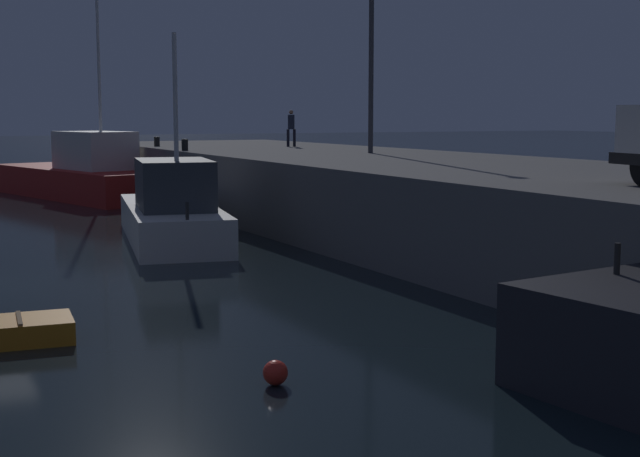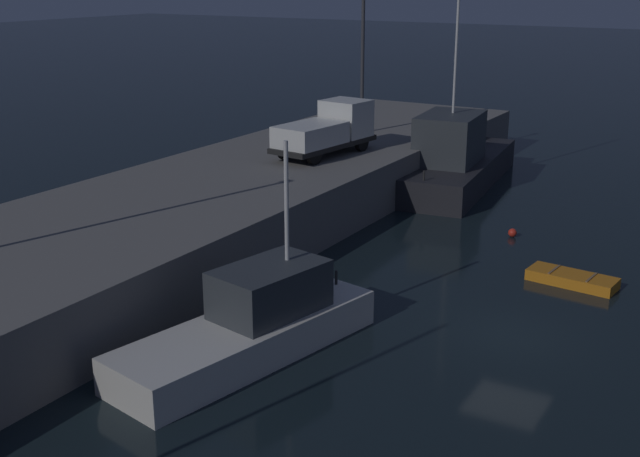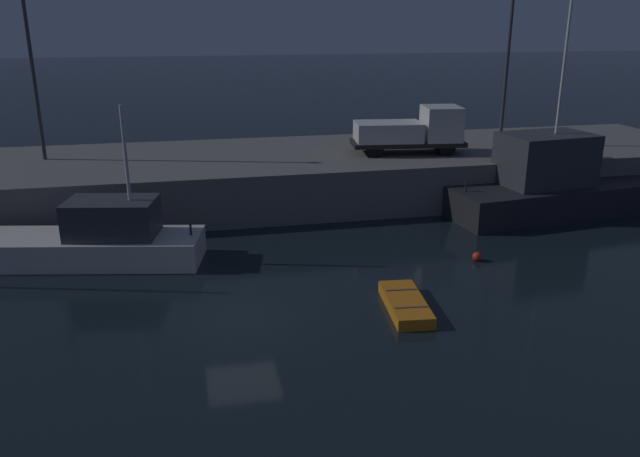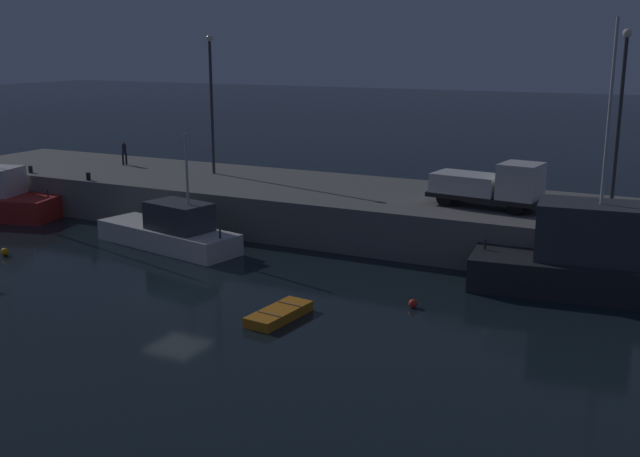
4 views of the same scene
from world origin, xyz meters
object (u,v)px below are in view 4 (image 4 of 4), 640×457
at_px(lamp_post_east, 620,110).
at_px(utility_truck, 492,185).
at_px(bollard_west, 30,169).
at_px(bollard_central, 88,176).
at_px(dinghy_orange_near, 279,314).
at_px(mooring_buoy_mid, 5,252).
at_px(fishing_trawler_red, 606,264).
at_px(dockworker, 124,151).
at_px(fishing_boat_blue, 171,231).
at_px(mooring_buoy_near, 413,303).
at_px(lamp_post_west, 211,95).

bearing_deg(lamp_post_east, utility_truck, -168.65).
distance_m(lamp_post_east, utility_truck, 7.31).
relative_size(bollard_west, bollard_central, 0.93).
xyz_separation_m(dinghy_orange_near, mooring_buoy_mid, (-18.01, 1.69, 0.00)).
xyz_separation_m(fishing_trawler_red, dockworker, (-34.10, 7.08, 2.15)).
bearing_deg(bollard_central, fishing_boat_blue, -20.75).
bearing_deg(dinghy_orange_near, dockworker, 143.46).
bearing_deg(mooring_buoy_near, fishing_boat_blue, 168.07).
height_order(utility_truck, bollard_west, utility_truck).
bearing_deg(lamp_post_west, mooring_buoy_mid, -103.54).
xyz_separation_m(utility_truck, bollard_west, (-31.07, -2.82, -1.01)).
xyz_separation_m(fishing_boat_blue, dinghy_orange_near, (10.97, -7.05, -0.77)).
relative_size(fishing_boat_blue, lamp_post_east, 1.02).
xyz_separation_m(lamp_post_west, dockworker, (-7.98, 0.22, -4.28)).
height_order(lamp_post_west, lamp_post_east, lamp_post_east).
bearing_deg(fishing_trawler_red, lamp_post_west, 165.29).
height_order(lamp_post_east, dockworker, lamp_post_east).
distance_m(dinghy_orange_near, dockworker, 28.14).
xyz_separation_m(bollard_west, bollard_central, (5.66, -0.45, 0.02)).
bearing_deg(bollard_central, utility_truck, 7.32).
xyz_separation_m(lamp_post_west, utility_truck, (19.67, -2.60, -4.04)).
distance_m(fishing_boat_blue, lamp_post_east, 24.50).
distance_m(utility_truck, bollard_central, 25.63).
relative_size(fishing_trawler_red, bollard_central, 26.21).
relative_size(dinghy_orange_near, bollard_central, 6.82).
bearing_deg(utility_truck, bollard_central, -172.68).
relative_size(fishing_trawler_red, lamp_post_west, 1.42).
bearing_deg(mooring_buoy_mid, dinghy_orange_near, -5.37).
xyz_separation_m(dinghy_orange_near, utility_truck, (5.21, 13.81, 3.58)).
distance_m(utility_truck, bollard_west, 31.21).
relative_size(mooring_buoy_mid, dockworker, 0.24).
bearing_deg(mooring_buoy_mid, bollard_central, 103.85).
bearing_deg(lamp_post_west, fishing_boat_blue, -69.54).
height_order(dinghy_orange_near, lamp_post_east, lamp_post_east).
relative_size(dinghy_orange_near, lamp_post_east, 0.36).
relative_size(dinghy_orange_near, bollard_west, 7.30).
xyz_separation_m(mooring_buoy_near, dockworker, (-26.96, 12.85, 3.35)).
bearing_deg(utility_truck, dockworker, 174.18).
distance_m(fishing_trawler_red, mooring_buoy_near, 9.27).
xyz_separation_m(dinghy_orange_near, lamp_post_west, (-14.46, 16.42, 7.61)).
height_order(dinghy_orange_near, bollard_west, bollard_west).
height_order(fishing_boat_blue, lamp_post_west, lamp_post_west).
height_order(mooring_buoy_near, bollard_central, bollard_central).
xyz_separation_m(dinghy_orange_near, bollard_west, (-25.86, 11.00, 2.57)).
relative_size(fishing_boat_blue, lamp_post_west, 1.03).
height_order(dinghy_orange_near, mooring_buoy_near, dinghy_orange_near).
distance_m(mooring_buoy_near, dockworker, 30.05).
bearing_deg(utility_truck, fishing_trawler_red, -33.44).
bearing_deg(bollard_west, mooring_buoy_near, -13.36).
distance_m(dinghy_orange_near, utility_truck, 15.19).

